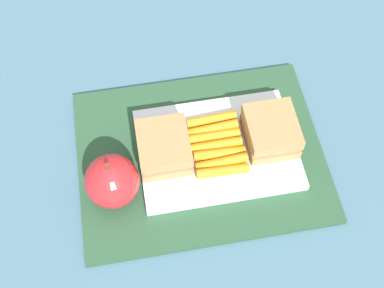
{
  "coord_description": "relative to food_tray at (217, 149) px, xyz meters",
  "views": [
    {
      "loc": [
        0.08,
        0.36,
        0.67
      ],
      "look_at": [
        0.01,
        0.0,
        0.04
      ],
      "focal_mm": 48.08,
      "sensor_mm": 36.0,
      "label": 1
    }
  ],
  "objects": [
    {
      "name": "ground_plane",
      "position": [
        0.03,
        0.0,
        -0.02
      ],
      "size": [
        2.4,
        2.4,
        0.0
      ],
      "primitive_type": "plane",
      "color": "#42667A"
    },
    {
      "name": "lunchbag_mat",
      "position": [
        0.03,
        0.0,
        -0.01
      ],
      "size": [
        0.36,
        0.28,
        0.01
      ],
      "primitive_type": "cube",
      "color": "#284C33",
      "rests_on": "ground_plane"
    },
    {
      "name": "food_tray",
      "position": [
        0.0,
        0.0,
        0.0
      ],
      "size": [
        0.23,
        0.17,
        0.01
      ],
      "primitive_type": "cube",
      "color": "white",
      "rests_on": "lunchbag_mat"
    },
    {
      "name": "sandwich_half_left",
      "position": [
        -0.08,
        0.0,
        0.03
      ],
      "size": [
        0.07,
        0.08,
        0.04
      ],
      "color": "#9E7A4C",
      "rests_on": "food_tray"
    },
    {
      "name": "sandwich_half_right",
      "position": [
        0.08,
        0.0,
        0.03
      ],
      "size": [
        0.07,
        0.08,
        0.04
      ],
      "color": "#9E7A4C",
      "rests_on": "food_tray"
    },
    {
      "name": "carrot_sticks_bundle",
      "position": [
        0.0,
        -0.0,
        0.01
      ],
      "size": [
        0.08,
        0.1,
        0.02
      ],
      "color": "orange",
      "rests_on": "food_tray"
    },
    {
      "name": "apple",
      "position": [
        0.15,
        0.04,
        0.03
      ],
      "size": [
        0.08,
        0.08,
        0.09
      ],
      "color": "red",
      "rests_on": "lunchbag_mat"
    }
  ]
}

